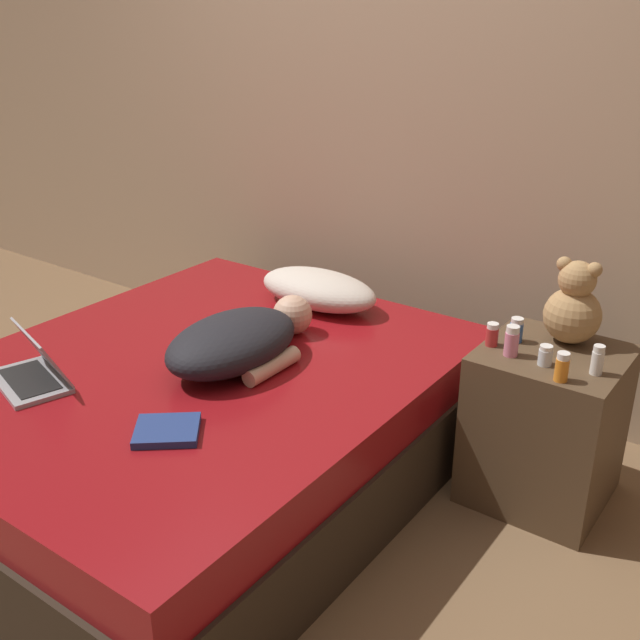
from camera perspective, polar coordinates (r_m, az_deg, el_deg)
ground_plane at (r=2.95m, az=-8.75°, el=-11.53°), size 12.00×12.00×0.00m
wall_back at (r=3.41m, az=4.75°, el=16.93°), size 8.00×0.06×2.60m
bed at (r=2.83m, az=-9.04°, el=-7.61°), size 1.55×1.87×0.48m
nightstand at (r=2.78m, az=16.75°, el=-7.70°), size 0.47×0.46×0.57m
pillow at (r=3.14m, az=-0.13°, el=2.36°), size 0.55×0.29×0.15m
person_lying at (r=2.66m, az=-6.17°, el=-1.51°), size 0.36×0.70×0.18m
laptop at (r=2.71m, az=-20.93°, el=-3.60°), size 0.36×0.28×0.19m
teddy_bear at (r=2.70m, az=18.75°, el=0.97°), size 0.20×0.20×0.30m
bottle_orange at (r=2.45m, az=17.96°, el=-3.44°), size 0.04×0.04×0.10m
bottle_pink at (r=2.57m, az=14.40°, el=-1.57°), size 0.05×0.05×0.11m
bottle_clear at (r=2.54m, az=16.80°, el=-2.61°), size 0.05×0.05×0.07m
bottle_blue at (r=2.68m, az=14.73°, el=-0.75°), size 0.05×0.05×0.09m
bottle_white at (r=2.53m, az=20.39°, el=-2.89°), size 0.04×0.04×0.10m
bottle_red at (r=2.63m, az=12.98°, el=-1.10°), size 0.04×0.04×0.08m
book at (r=2.30m, az=-11.58°, el=-8.25°), size 0.25×0.25×0.02m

